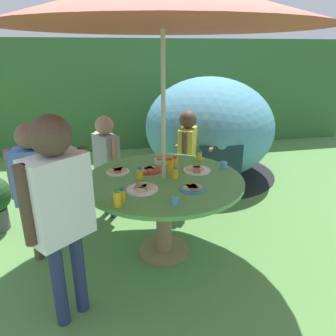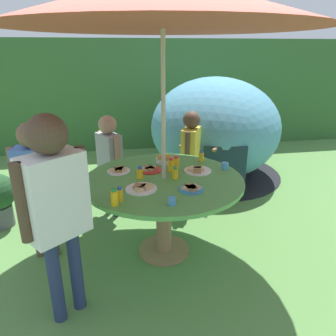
{
  "view_description": "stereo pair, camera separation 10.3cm",
  "coord_description": "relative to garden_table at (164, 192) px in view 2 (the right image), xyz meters",
  "views": [
    {
      "loc": [
        -0.51,
        -2.49,
        1.78
      ],
      "look_at": [
        0.04,
        -0.01,
        0.83
      ],
      "focal_mm": 34.13,
      "sensor_mm": 36.0,
      "label": 1
    },
    {
      "loc": [
        -0.4,
        -2.51,
        1.78
      ],
      "look_at": [
        0.04,
        -0.01,
        0.83
      ],
      "focal_mm": 34.13,
      "sensor_mm": 36.0,
      "label": 2
    }
  ],
  "objects": [
    {
      "name": "hedge_backdrop",
      "position": [
        0.0,
        3.66,
        0.37
      ],
      "size": [
        9.0,
        0.7,
        1.95
      ],
      "primitive_type": "cube",
      "color": "#33602D",
      "rests_on": "ground_plane"
    },
    {
      "name": "juice_bottle_mid_right",
      "position": [
        0.44,
        0.38,
        0.18
      ],
      "size": [
        0.05,
        0.05,
        0.1
      ],
      "color": "yellow",
      "rests_on": "garden_table"
    },
    {
      "name": "garden_table",
      "position": [
        0.0,
        0.0,
        0.0
      ],
      "size": [
        1.37,
        1.37,
        0.74
      ],
      "color": "#93704C",
      "rests_on": "ground_plane"
    },
    {
      "name": "juice_bottle_center_back",
      "position": [
        -0.2,
        0.03,
        0.19
      ],
      "size": [
        0.06,
        0.06,
        0.11
      ],
      "color": "yellow",
      "rests_on": "garden_table"
    },
    {
      "name": "child_in_grey_shirt",
      "position": [
        -0.46,
        0.81,
        0.12
      ],
      "size": [
        0.29,
        0.35,
        1.14
      ],
      "rotation": [
        0.0,
        0.0,
        -1.06
      ],
      "color": "navy",
      "rests_on": "ground_plane"
    },
    {
      "name": "plate_front_edge",
      "position": [
        -0.21,
        -0.21,
        0.15
      ],
      "size": [
        0.25,
        0.25,
        0.03
      ],
      "color": "white",
      "rests_on": "garden_table"
    },
    {
      "name": "juice_bottle_mid_left",
      "position": [
        -0.38,
        -0.38,
        0.19
      ],
      "size": [
        0.04,
        0.04,
        0.11
      ],
      "color": "yellow",
      "rests_on": "garden_table"
    },
    {
      "name": "ground_plane",
      "position": [
        0.0,
        0.0,
        -0.61
      ],
      "size": [
        10.0,
        10.0,
        0.02
      ],
      "primitive_type": "cube",
      "color": "#548442"
    },
    {
      "name": "juice_bottle_spot_b",
      "position": [
        0.16,
        0.23,
        0.19
      ],
      "size": [
        0.06,
        0.06,
        0.11
      ],
      "color": "yellow",
      "rests_on": "garden_table"
    },
    {
      "name": "snack_bowl",
      "position": [
        0.07,
        0.39,
        0.17
      ],
      "size": [
        0.17,
        0.17,
        0.08
      ],
      "color": "white",
      "rests_on": "garden_table"
    },
    {
      "name": "plate_near_left",
      "position": [
        0.32,
        0.1,
        0.15
      ],
      "size": [
        0.25,
        0.25,
        0.03
      ],
      "color": "white",
      "rests_on": "garden_table"
    },
    {
      "name": "juice_bottle_far_left",
      "position": [
        -0.42,
        -0.44,
        0.2
      ],
      "size": [
        0.06,
        0.06,
        0.13
      ],
      "color": "yellow",
      "rests_on": "garden_table"
    },
    {
      "name": "dome_tent",
      "position": [
        1.05,
        1.85,
        0.1
      ],
      "size": [
        2.31,
        2.31,
        1.42
      ],
      "rotation": [
        0.0,
        0.0,
        -0.17
      ],
      "color": "teal",
      "rests_on": "ground_plane"
    },
    {
      "name": "child_in_yellow_shirt",
      "position": [
        0.46,
        0.89,
        0.13
      ],
      "size": [
        0.28,
        0.35,
        1.14
      ],
      "rotation": [
        0.0,
        0.0,
        -2.05
      ],
      "color": "brown",
      "rests_on": "ground_plane"
    },
    {
      "name": "juice_bottle_spot_a",
      "position": [
        0.1,
        -0.03,
        0.19
      ],
      "size": [
        0.05,
        0.05,
        0.11
      ],
      "color": "yellow",
      "rests_on": "garden_table"
    },
    {
      "name": "child_in_blue_shirt",
      "position": [
        -1.06,
        0.12,
        0.19
      ],
      "size": [
        0.42,
        0.21,
        1.24
      ],
      "rotation": [
        0.0,
        0.0,
        -0.11
      ],
      "color": "brown",
      "rests_on": "ground_plane"
    },
    {
      "name": "plate_back_edge",
      "position": [
        -0.1,
        0.19,
        0.15
      ],
      "size": [
        0.21,
        0.21,
        0.03
      ],
      "color": "red",
      "rests_on": "garden_table"
    },
    {
      "name": "child_in_white_shirt",
      "position": [
        -0.78,
        -0.62,
        0.32
      ],
      "size": [
        0.42,
        0.39,
        1.44
      ],
      "rotation": [
        0.0,
        0.0,
        0.67
      ],
      "color": "navy",
      "rests_on": "ground_plane"
    },
    {
      "name": "cup_near",
      "position": [
        0.59,
        0.12,
        0.17
      ],
      "size": [
        0.07,
        0.07,
        0.06
      ],
      "primitive_type": "cylinder",
      "color": "#4C99D8",
      "rests_on": "garden_table"
    },
    {
      "name": "juice_bottle_center_front",
      "position": [
        0.09,
        0.15,
        0.2
      ],
      "size": [
        0.06,
        0.06,
        0.13
      ],
      "color": "yellow",
      "rests_on": "garden_table"
    },
    {
      "name": "cup_far",
      "position": [
        -0.02,
        -0.51,
        0.17
      ],
      "size": [
        0.06,
        0.06,
        0.06
      ],
      "primitive_type": "cylinder",
      "color": "#4C99D8",
      "rests_on": "garden_table"
    },
    {
      "name": "plate_far_right",
      "position": [
        -0.38,
        0.22,
        0.15
      ],
      "size": [
        0.21,
        0.21,
        0.03
      ],
      "color": "white",
      "rests_on": "garden_table"
    },
    {
      "name": "wooden_chair",
      "position": [
        0.69,
        1.18,
        -0.03
      ],
      "size": [
        0.61,
        0.61,
        1.01
      ],
      "rotation": [
        0.0,
        0.0,
        -0.53
      ],
      "color": "brown",
      "rests_on": "ground_plane"
    },
    {
      "name": "plate_near_right",
      "position": [
        0.17,
        -0.29,
        0.15
      ],
      "size": [
        0.2,
        0.2,
        0.03
      ],
      "color": "#338CD8",
      "rests_on": "garden_table"
    },
    {
      "name": "patio_umbrella",
      "position": [
        0.0,
        0.0,
        1.49
      ],
      "size": [
        2.38,
        2.38,
        2.27
      ],
      "color": "#B7AD8C",
      "rests_on": "ground_plane"
    }
  ]
}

